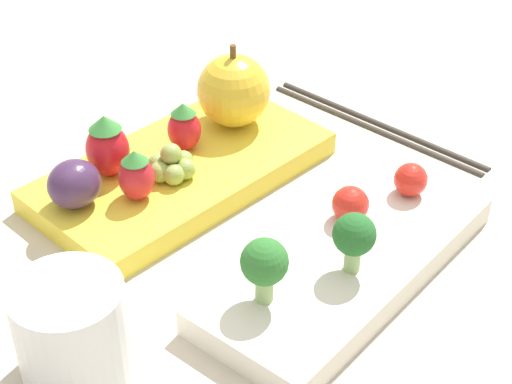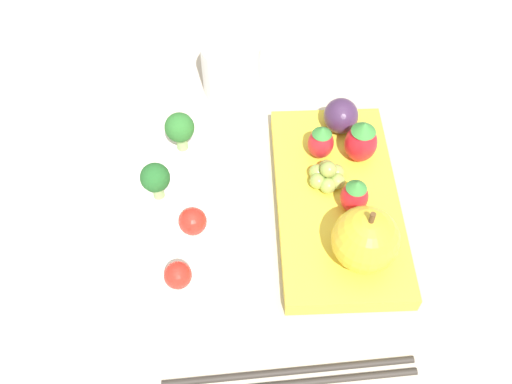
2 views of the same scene
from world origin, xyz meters
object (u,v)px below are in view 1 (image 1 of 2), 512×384
(broccoli_floret_1, at_px, (354,236))
(chopsticks_pair, at_px, (376,124))
(drinking_cup, at_px, (72,331))
(grape_cluster, at_px, (172,165))
(bento_box_fruit, at_px, (182,171))
(cherry_tomato_0, at_px, (411,180))
(strawberry_2, at_px, (189,125))
(cherry_tomato_1, at_px, (350,204))
(bento_box_savoury, at_px, (342,265))
(plum, at_px, (74,184))
(apple, at_px, (234,91))
(strawberry_1, at_px, (136,175))
(strawberry_0, at_px, (107,146))
(broccoli_floret_0, at_px, (264,264))

(broccoli_floret_1, bearing_deg, chopsticks_pair, -143.83)
(drinking_cup, bearing_deg, broccoli_floret_1, 159.21)
(grape_cluster, xyz_separation_m, drinking_cup, (0.15, 0.10, 0.00))
(bento_box_fruit, xyz_separation_m, cherry_tomato_0, (-0.09, 0.15, 0.02))
(strawberry_2, bearing_deg, cherry_tomato_1, 98.41)
(cherry_tomato_0, height_order, chopsticks_pair, cherry_tomato_0)
(bento_box_savoury, relative_size, plum, 6.11)
(apple, distance_m, strawberry_2, 0.05)
(bento_box_savoury, relative_size, cherry_tomato_1, 9.19)
(strawberry_1, bearing_deg, strawberry_0, -94.09)
(cherry_tomato_1, distance_m, strawberry_1, 0.15)
(cherry_tomato_1, xyz_separation_m, chopsticks_pair, (-0.13, -0.09, -0.03))
(plum, bearing_deg, bento_box_savoury, 120.55)
(broccoli_floret_0, xyz_separation_m, strawberry_0, (-0.01, -0.18, -0.01))
(bento_box_fruit, height_order, broccoli_floret_1, broccoli_floret_1)
(bento_box_fruit, bearing_deg, strawberry_0, -25.97)
(cherry_tomato_1, distance_m, plum, 0.19)
(strawberry_1, bearing_deg, strawberry_2, -158.46)
(bento_box_savoury, xyz_separation_m, strawberry_2, (-0.01, -0.17, 0.03))
(bento_box_savoury, height_order, strawberry_0, strawberry_0)
(cherry_tomato_1, xyz_separation_m, strawberry_0, (0.09, -0.16, 0.01))
(chopsticks_pair, bearing_deg, bento_box_savoury, 34.04)
(bento_box_fruit, relative_size, strawberry_0, 4.68)
(cherry_tomato_1, height_order, grape_cluster, same)
(strawberry_1, bearing_deg, broccoli_floret_0, 87.35)
(cherry_tomato_1, relative_size, strawberry_0, 0.52)
(broccoli_floret_1, distance_m, cherry_tomato_1, 0.05)
(apple, bearing_deg, broccoli_floret_0, 53.66)
(cherry_tomato_1, height_order, drinking_cup, drinking_cup)
(bento_box_fruit, relative_size, cherry_tomato_1, 9.00)
(grape_cluster, height_order, chopsticks_pair, grape_cluster)
(plum, bearing_deg, strawberry_1, 148.10)
(broccoli_floret_0, height_order, grape_cluster, broccoli_floret_0)
(cherry_tomato_0, distance_m, drinking_cup, 0.26)
(broccoli_floret_0, bearing_deg, strawberry_2, -114.48)
(apple, bearing_deg, bento_box_savoury, 71.63)
(drinking_cup, bearing_deg, chopsticks_pair, -170.05)
(strawberry_2, xyz_separation_m, plum, (0.11, 0.00, -0.00))
(strawberry_1, relative_size, plum, 1.03)
(cherry_tomato_0, distance_m, chopsticks_pair, 0.13)
(strawberry_2, xyz_separation_m, chopsticks_pair, (-0.15, 0.06, -0.03))
(bento_box_savoury, relative_size, bento_box_fruit, 1.02)
(broccoli_floret_1, bearing_deg, strawberry_0, -75.36)
(cherry_tomato_1, distance_m, grape_cluster, 0.14)
(cherry_tomato_1, height_order, strawberry_0, strawberry_0)
(strawberry_2, bearing_deg, strawberry_1, 21.54)
(bento_box_fruit, height_order, chopsticks_pair, bento_box_fruit)
(strawberry_1, relative_size, chopsticks_pair, 0.19)
(broccoli_floret_1, relative_size, strawberry_2, 1.06)
(plum, bearing_deg, drinking_cup, 56.44)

